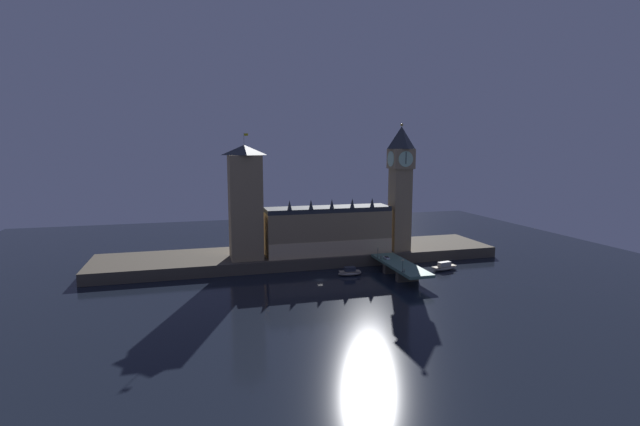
{
  "coord_description": "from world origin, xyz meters",
  "views": [
    {
      "loc": [
        -57.25,
        -207.65,
        63.16
      ],
      "look_at": [
        5.34,
        20.0,
        29.53
      ],
      "focal_mm": 26.0,
      "sensor_mm": 36.0,
      "label": 1
    }
  ],
  "objects_px": {
    "car_northbound_lead": "(387,258)",
    "pedestrian_near_rail": "(404,270)",
    "street_lamp_far": "(378,250)",
    "boat_upstream": "(350,272)",
    "clock_tower": "(400,184)",
    "boat_downstream": "(444,267)",
    "victoria_tower": "(245,202)",
    "street_lamp_near": "(403,264)",
    "pedestrian_far_rail": "(381,257)"
  },
  "relations": [
    {
      "from": "car_northbound_lead",
      "to": "pedestrian_near_rail",
      "type": "height_order",
      "value": "pedestrian_near_rail"
    },
    {
      "from": "street_lamp_far",
      "to": "boat_upstream",
      "type": "relative_size",
      "value": 0.5
    },
    {
      "from": "pedestrian_near_rail",
      "to": "boat_upstream",
      "type": "relative_size",
      "value": 0.15
    },
    {
      "from": "clock_tower",
      "to": "pedestrian_near_rail",
      "type": "bearing_deg",
      "value": -112.27
    },
    {
      "from": "street_lamp_far",
      "to": "boat_downstream",
      "type": "height_order",
      "value": "street_lamp_far"
    },
    {
      "from": "victoria_tower",
      "to": "street_lamp_far",
      "type": "relative_size",
      "value": 10.69
    },
    {
      "from": "pedestrian_near_rail",
      "to": "street_lamp_far",
      "type": "distance_m",
      "value": 30.38
    },
    {
      "from": "victoria_tower",
      "to": "street_lamp_near",
      "type": "xyz_separation_m",
      "value": [
        65.23,
        -49.36,
        -24.74
      ]
    },
    {
      "from": "clock_tower",
      "to": "pedestrian_far_rail",
      "type": "xyz_separation_m",
      "value": [
        -19.26,
        -20.01,
        -35.37
      ]
    },
    {
      "from": "pedestrian_far_rail",
      "to": "street_lamp_far",
      "type": "bearing_deg",
      "value": 97.07
    },
    {
      "from": "clock_tower",
      "to": "street_lamp_far",
      "type": "xyz_separation_m",
      "value": [
        -19.66,
        -16.79,
        -32.51
      ]
    },
    {
      "from": "car_northbound_lead",
      "to": "boat_upstream",
      "type": "distance_m",
      "value": 21.22
    },
    {
      "from": "victoria_tower",
      "to": "boat_downstream",
      "type": "relative_size",
      "value": 4.01
    },
    {
      "from": "street_lamp_far",
      "to": "boat_downstream",
      "type": "relative_size",
      "value": 0.38
    },
    {
      "from": "boat_upstream",
      "to": "boat_downstream",
      "type": "distance_m",
      "value": 50.43
    },
    {
      "from": "victoria_tower",
      "to": "pedestrian_near_rail",
      "type": "relative_size",
      "value": 35.15
    },
    {
      "from": "victoria_tower",
      "to": "boat_downstream",
      "type": "xyz_separation_m",
      "value": [
        98.28,
        -29.67,
        -33.57
      ]
    },
    {
      "from": "boat_upstream",
      "to": "street_lamp_near",
      "type": "bearing_deg",
      "value": -53.88
    },
    {
      "from": "victoria_tower",
      "to": "clock_tower",
      "type": "bearing_deg",
      "value": -2.11
    },
    {
      "from": "street_lamp_near",
      "to": "boat_downstream",
      "type": "relative_size",
      "value": 0.38
    },
    {
      "from": "pedestrian_near_rail",
      "to": "boat_upstream",
      "type": "xyz_separation_m",
      "value": [
        -17.63,
        24.42,
        -6.03
      ]
    },
    {
      "from": "victoria_tower",
      "to": "boat_downstream",
      "type": "height_order",
      "value": "victoria_tower"
    },
    {
      "from": "clock_tower",
      "to": "car_northbound_lead",
      "type": "xyz_separation_m",
      "value": [
        -16.51,
        -21.09,
        -35.65
      ]
    },
    {
      "from": "street_lamp_far",
      "to": "boat_upstream",
      "type": "xyz_separation_m",
      "value": [
        -17.23,
        -5.83,
        -8.83
      ]
    },
    {
      "from": "pedestrian_far_rail",
      "to": "street_lamp_far",
      "type": "distance_m",
      "value": 4.33
    },
    {
      "from": "pedestrian_far_rail",
      "to": "victoria_tower",
      "type": "bearing_deg",
      "value": 160.58
    },
    {
      "from": "victoria_tower",
      "to": "street_lamp_far",
      "type": "bearing_deg",
      "value": -16.98
    },
    {
      "from": "pedestrian_near_rail",
      "to": "car_northbound_lead",
      "type": "bearing_deg",
      "value": 83.94
    },
    {
      "from": "clock_tower",
      "to": "boat_downstream",
      "type": "distance_m",
      "value": 50.87
    },
    {
      "from": "clock_tower",
      "to": "car_northbound_lead",
      "type": "relative_size",
      "value": 15.17
    },
    {
      "from": "street_lamp_far",
      "to": "boat_upstream",
      "type": "bearing_deg",
      "value": -161.32
    },
    {
      "from": "victoria_tower",
      "to": "boat_upstream",
      "type": "height_order",
      "value": "victoria_tower"
    },
    {
      "from": "clock_tower",
      "to": "street_lamp_near",
      "type": "distance_m",
      "value": 59.8
    },
    {
      "from": "pedestrian_near_rail",
      "to": "victoria_tower",
      "type": "bearing_deg",
      "value": 142.61
    },
    {
      "from": "victoria_tower",
      "to": "car_northbound_lead",
      "type": "bearing_deg",
      "value": -19.5
    },
    {
      "from": "boat_downstream",
      "to": "clock_tower",
      "type": "bearing_deg",
      "value": 116.77
    },
    {
      "from": "victoria_tower",
      "to": "boat_upstream",
      "type": "distance_m",
      "value": 64.01
    },
    {
      "from": "victoria_tower",
      "to": "street_lamp_near",
      "type": "bearing_deg",
      "value": -37.11
    },
    {
      "from": "pedestrian_near_rail",
      "to": "boat_upstream",
      "type": "distance_m",
      "value": 30.72
    },
    {
      "from": "car_northbound_lead",
      "to": "street_lamp_near",
      "type": "relative_size",
      "value": 0.75
    },
    {
      "from": "clock_tower",
      "to": "street_lamp_far",
      "type": "height_order",
      "value": "clock_tower"
    },
    {
      "from": "pedestrian_far_rail",
      "to": "pedestrian_near_rail",
      "type": "bearing_deg",
      "value": -90.0
    },
    {
      "from": "pedestrian_near_rail",
      "to": "pedestrian_far_rail",
      "type": "bearing_deg",
      "value": 90.0
    },
    {
      "from": "pedestrian_near_rail",
      "to": "boat_downstream",
      "type": "height_order",
      "value": "pedestrian_near_rail"
    },
    {
      "from": "clock_tower",
      "to": "street_lamp_far",
      "type": "distance_m",
      "value": 41.54
    },
    {
      "from": "victoria_tower",
      "to": "car_northbound_lead",
      "type": "relative_size",
      "value": 13.95
    },
    {
      "from": "victoria_tower",
      "to": "pedestrian_far_rail",
      "type": "height_order",
      "value": "victoria_tower"
    },
    {
      "from": "car_northbound_lead",
      "to": "street_lamp_near",
      "type": "bearing_deg",
      "value": -97.15
    },
    {
      "from": "clock_tower",
      "to": "victoria_tower",
      "type": "relative_size",
      "value": 1.09
    },
    {
      "from": "clock_tower",
      "to": "pedestrian_far_rail",
      "type": "relative_size",
      "value": 40.59
    }
  ]
}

